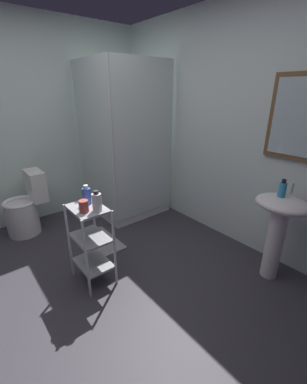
% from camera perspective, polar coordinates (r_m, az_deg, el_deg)
% --- Properties ---
extents(ground_plane, '(4.20, 4.20, 0.02)m').
position_cam_1_polar(ground_plane, '(2.41, -15.44, -22.58)').
color(ground_plane, '#36323A').
extents(wall_back, '(4.20, 0.14, 2.50)m').
position_cam_1_polar(wall_back, '(2.95, 17.25, 13.28)').
color(wall_back, silver).
rests_on(wall_back, ground_plane).
extents(wall_left, '(0.10, 4.20, 2.50)m').
position_cam_1_polar(wall_left, '(3.57, -30.27, 12.65)').
color(wall_left, silver).
rests_on(wall_left, ground_plane).
extents(shower_stall, '(0.92, 0.92, 2.00)m').
position_cam_1_polar(shower_stall, '(3.55, -6.65, 2.30)').
color(shower_stall, white).
rests_on(shower_stall, ground_plane).
extents(pedestal_sink, '(0.46, 0.37, 0.81)m').
position_cam_1_polar(pedestal_sink, '(2.49, 26.39, -5.92)').
color(pedestal_sink, white).
rests_on(pedestal_sink, ground_plane).
extents(sink_faucet, '(0.03, 0.03, 0.10)m').
position_cam_1_polar(sink_faucet, '(2.49, 28.66, 0.72)').
color(sink_faucet, silver).
rests_on(sink_faucet, pedestal_sink).
extents(toilet, '(0.37, 0.49, 0.76)m').
position_cam_1_polar(toilet, '(3.44, -26.81, -3.36)').
color(toilet, white).
rests_on(toilet, ground_plane).
extents(storage_cart, '(0.38, 0.28, 0.74)m').
position_cam_1_polar(storage_cart, '(2.33, -13.97, -10.20)').
color(storage_cart, silver).
rests_on(storage_cart, ground_plane).
extents(hand_soap_bottle, '(0.06, 0.06, 0.16)m').
position_cam_1_polar(hand_soap_bottle, '(2.38, 27.02, 0.55)').
color(hand_soap_bottle, '#389ED1').
rests_on(hand_soap_bottle, pedestal_sink).
extents(lotion_bottle_white, '(0.08, 0.08, 0.17)m').
position_cam_1_polar(lotion_bottle_white, '(2.08, -12.64, -2.19)').
color(lotion_bottle_white, white).
rests_on(lotion_bottle_white, storage_cart).
extents(shampoo_bottle_blue, '(0.07, 0.07, 0.17)m').
position_cam_1_polar(shampoo_bottle_blue, '(2.23, -14.81, -0.81)').
color(shampoo_bottle_blue, '#3050B3').
rests_on(shampoo_bottle_blue, storage_cart).
extents(rinse_cup, '(0.08, 0.08, 0.10)m').
position_cam_1_polar(rinse_cup, '(2.10, -15.43, -3.10)').
color(rinse_cup, '#B24742').
rests_on(rinse_cup, storage_cart).
extents(bath_mat, '(0.60, 0.40, 0.02)m').
position_cam_1_polar(bath_mat, '(3.06, -12.26, -11.01)').
color(bath_mat, gray).
rests_on(bath_mat, ground_plane).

